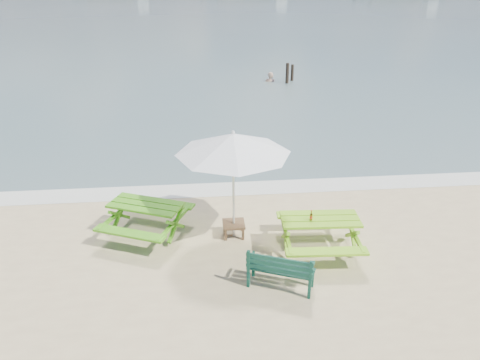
{
  "coord_description": "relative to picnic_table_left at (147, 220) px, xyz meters",
  "views": [
    {
      "loc": [
        -1.35,
        -7.35,
        5.7
      ],
      "look_at": [
        -0.31,
        3.0,
        1.0
      ],
      "focal_mm": 35.0,
      "sensor_mm": 36.0,
      "label": 1
    }
  ],
  "objects": [
    {
      "name": "picnic_table_left",
      "position": [
        0.0,
        0.0,
        0.0
      ],
      "size": [
        2.27,
        2.37,
        0.8
      ],
      "color": "#469616",
      "rests_on": "ground"
    },
    {
      "name": "mooring_pilings",
      "position": [
        6.46,
        15.62,
        0.02
      ],
      "size": [
        0.57,
        0.77,
        1.29
      ],
      "color": "black",
      "rests_on": "ground"
    },
    {
      "name": "beer_bottle",
      "position": [
        3.59,
        -1.13,
        0.5
      ],
      "size": [
        0.06,
        0.06,
        0.23
      ],
      "color": "#8C5A14",
      "rests_on": "picnic_table_right"
    },
    {
      "name": "swimmer",
      "position": [
        5.46,
        15.94,
        -0.78
      ],
      "size": [
        0.73,
        0.53,
        1.84
      ],
      "color": "tan",
      "rests_on": "ground"
    },
    {
      "name": "foam_strip",
      "position": [
        2.55,
        2.26,
        -0.38
      ],
      "size": [
        22.0,
        0.9,
        0.01
      ],
      "primitive_type": "cube",
      "color": "silver",
      "rests_on": "ground"
    },
    {
      "name": "park_bench",
      "position": [
        2.74,
        -2.29,
        -0.14
      ],
      "size": [
        1.35,
        0.89,
        0.79
      ],
      "color": "#0E3B2D",
      "rests_on": "ground"
    },
    {
      "name": "picnic_table_right",
      "position": [
        3.81,
        -1.07,
        0.0
      ],
      "size": [
        1.79,
        1.97,
        0.81
      ],
      "color": "#7AB71B",
      "rests_on": "ground"
    },
    {
      "name": "sea",
      "position": [
        2.55,
        82.66,
        -0.38
      ],
      "size": [
        300.0,
        300.0,
        0.0
      ],
      "primitive_type": "plane",
      "color": "slate",
      "rests_on": "ground"
    },
    {
      "name": "side_table",
      "position": [
        2.0,
        -0.26,
        -0.21
      ],
      "size": [
        0.51,
        0.51,
        0.33
      ],
      "color": "brown",
      "rests_on": "ground"
    },
    {
      "name": "patio_umbrella",
      "position": [
        2.0,
        -0.26,
        1.9
      ],
      "size": [
        2.57,
        2.57,
        2.51
      ],
      "color": "silver",
      "rests_on": "ground"
    }
  ]
}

